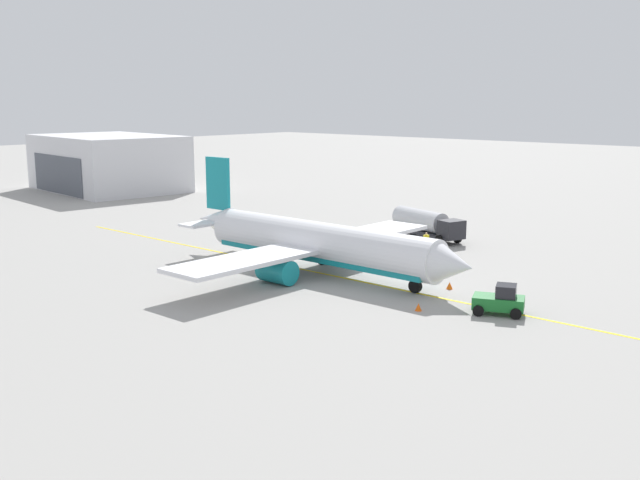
{
  "coord_description": "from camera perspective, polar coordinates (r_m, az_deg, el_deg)",
  "views": [
    {
      "loc": [
        42.4,
        -47.21,
        15.26
      ],
      "look_at": [
        0.0,
        0.0,
        3.0
      ],
      "focal_mm": 41.11,
      "sensor_mm": 36.0,
      "label": 1
    }
  ],
  "objects": [
    {
      "name": "airplane",
      "position": [
        65.03,
        -0.33,
        -0.27
      ],
      "size": [
        31.93,
        30.02,
        9.59
      ],
      "color": "white",
      "rests_on": "ground"
    },
    {
      "name": "distant_hangar",
      "position": [
        129.62,
        -16.17,
        5.79
      ],
      "size": [
        27.3,
        20.13,
        9.23
      ],
      "color": "silver",
      "rests_on": "ground"
    },
    {
      "name": "pushback_tug",
      "position": [
        54.34,
        13.84,
        -4.6
      ],
      "size": [
        4.1,
        3.48,
        2.2
      ],
      "color": "#196B28",
      "rests_on": "ground"
    },
    {
      "name": "safety_cone_wingtip",
      "position": [
        60.69,
        10.05,
        -3.51
      ],
      "size": [
        0.54,
        0.54,
        0.6
      ],
      "primitive_type": "cone",
      "color": "#F2590F",
      "rests_on": "ground"
    },
    {
      "name": "taxi_line_marking",
      "position": [
        65.26,
        -0.0,
        -2.58
      ],
      "size": [
        72.63,
        0.77,
        0.01
      ],
      "primitive_type": "cube",
      "rotation": [
        0.0,
        0.0,
        0.01
      ],
      "color": "yellow",
      "rests_on": "ground"
    },
    {
      "name": "refueling_worker",
      "position": [
        76.45,
        8.26,
        -0.07
      ],
      "size": [
        0.51,
        0.61,
        1.71
      ],
      "color": "navy",
      "rests_on": "ground"
    },
    {
      "name": "fuel_tanker",
      "position": [
        81.88,
        8.24,
        1.31
      ],
      "size": [
        10.88,
        5.34,
        3.15
      ],
      "color": "#2D2D33",
      "rests_on": "ground"
    },
    {
      "name": "ground_plane",
      "position": [
        65.27,
        -0.0,
        -2.59
      ],
      "size": [
        400.0,
        400.0,
        0.0
      ],
      "primitive_type": "plane",
      "color": "#9E9B96"
    },
    {
      "name": "safety_cone_nose",
      "position": [
        54.25,
        7.67,
        -5.19
      ],
      "size": [
        0.51,
        0.51,
        0.57
      ],
      "primitive_type": "cone",
      "color": "#F2590F",
      "rests_on": "ground"
    }
  ]
}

